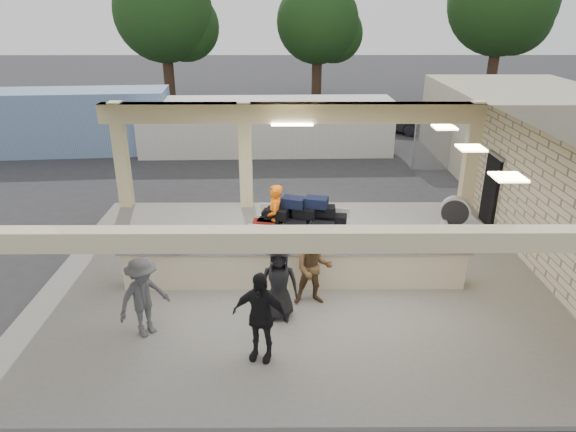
{
  "coord_description": "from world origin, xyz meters",
  "views": [
    {
      "loc": [
        -0.2,
        -11.26,
        6.36
      ],
      "look_at": [
        -0.15,
        1.0,
        1.26
      ],
      "focal_mm": 32.0,
      "sensor_mm": 36.0,
      "label": 1
    }
  ],
  "objects_px": {
    "passenger_c": "(144,297)",
    "car_white_a": "(493,134)",
    "baggage_counter": "(294,267)",
    "passenger_d": "(279,283)",
    "passenger_a": "(313,268)",
    "luggage_cart": "(300,222)",
    "passenger_b": "(260,316)",
    "car_white_b": "(502,128)",
    "container_blue": "(48,122)",
    "baggage_handler": "(275,219)",
    "car_dark": "(396,119)",
    "container_white": "(266,126)",
    "drum_fan": "(455,212)"
  },
  "relations": [
    {
      "from": "passenger_c",
      "to": "car_white_a",
      "type": "relative_size",
      "value": 0.32
    },
    {
      "from": "baggage_counter",
      "to": "passenger_d",
      "type": "height_order",
      "value": "passenger_d"
    },
    {
      "from": "passenger_a",
      "to": "passenger_d",
      "type": "relative_size",
      "value": 1.05
    },
    {
      "from": "luggage_cart",
      "to": "car_white_a",
      "type": "relative_size",
      "value": 0.52
    },
    {
      "from": "baggage_counter",
      "to": "passenger_b",
      "type": "height_order",
      "value": "passenger_b"
    },
    {
      "from": "passenger_c",
      "to": "car_white_b",
      "type": "relative_size",
      "value": 0.38
    },
    {
      "from": "car_white_a",
      "to": "container_blue",
      "type": "bearing_deg",
      "value": 93.91
    },
    {
      "from": "baggage_handler",
      "to": "passenger_c",
      "type": "distance_m",
      "value": 4.57
    },
    {
      "from": "car_dark",
      "to": "container_blue",
      "type": "bearing_deg",
      "value": 143.66
    },
    {
      "from": "luggage_cart",
      "to": "car_dark",
      "type": "distance_m",
      "value": 15.45
    },
    {
      "from": "passenger_a",
      "to": "container_blue",
      "type": "relative_size",
      "value": 0.16
    },
    {
      "from": "luggage_cart",
      "to": "car_white_b",
      "type": "relative_size",
      "value": 0.62
    },
    {
      "from": "baggage_handler",
      "to": "passenger_a",
      "type": "bearing_deg",
      "value": 18.56
    },
    {
      "from": "car_dark",
      "to": "container_white",
      "type": "xyz_separation_m",
      "value": [
        -6.78,
        -4.22,
        0.57
      ]
    },
    {
      "from": "car_dark",
      "to": "container_white",
      "type": "height_order",
      "value": "container_white"
    },
    {
      "from": "baggage_counter",
      "to": "car_white_b",
      "type": "bearing_deg",
      "value": 53.59
    },
    {
      "from": "baggage_counter",
      "to": "passenger_b",
      "type": "distance_m",
      "value": 2.83
    },
    {
      "from": "car_dark",
      "to": "passenger_c",
      "type": "bearing_deg",
      "value": -165.46
    },
    {
      "from": "drum_fan",
      "to": "car_white_b",
      "type": "bearing_deg",
      "value": 82.4
    },
    {
      "from": "passenger_a",
      "to": "passenger_b",
      "type": "bearing_deg",
      "value": -122.61
    },
    {
      "from": "drum_fan",
      "to": "container_white",
      "type": "xyz_separation_m",
      "value": [
        -5.91,
        8.83,
        0.59
      ]
    },
    {
      "from": "baggage_handler",
      "to": "drum_fan",
      "type": "bearing_deg",
      "value": 105.4
    },
    {
      "from": "luggage_cart",
      "to": "passenger_d",
      "type": "distance_m",
      "value": 3.37
    },
    {
      "from": "baggage_handler",
      "to": "container_white",
      "type": "distance_m",
      "value": 10.36
    },
    {
      "from": "passenger_b",
      "to": "passenger_d",
      "type": "bearing_deg",
      "value": 91.49
    },
    {
      "from": "car_dark",
      "to": "car_white_b",
      "type": "bearing_deg",
      "value": -75.79
    },
    {
      "from": "passenger_c",
      "to": "car_white_b",
      "type": "xyz_separation_m",
      "value": [
        13.46,
        16.08,
        -0.25
      ]
    },
    {
      "from": "drum_fan",
      "to": "car_white_a",
      "type": "relative_size",
      "value": 0.19
    },
    {
      "from": "baggage_handler",
      "to": "car_white_a",
      "type": "distance_m",
      "value": 14.63
    },
    {
      "from": "container_blue",
      "to": "passenger_b",
      "type": "bearing_deg",
      "value": -60.92
    },
    {
      "from": "drum_fan",
      "to": "car_dark",
      "type": "height_order",
      "value": "car_dark"
    },
    {
      "from": "baggage_handler",
      "to": "car_white_b",
      "type": "distance_m",
      "value": 16.44
    },
    {
      "from": "passenger_a",
      "to": "container_white",
      "type": "xyz_separation_m",
      "value": [
        -1.48,
        12.98,
        0.24
      ]
    },
    {
      "from": "drum_fan",
      "to": "car_white_a",
      "type": "height_order",
      "value": "car_white_a"
    },
    {
      "from": "baggage_counter",
      "to": "drum_fan",
      "type": "xyz_separation_m",
      "value": [
        4.84,
        3.35,
        0.04
      ]
    },
    {
      "from": "passenger_d",
      "to": "car_dark",
      "type": "height_order",
      "value": "passenger_d"
    },
    {
      "from": "passenger_a",
      "to": "drum_fan",
      "type": "bearing_deg",
      "value": 39.91
    },
    {
      "from": "passenger_b",
      "to": "car_white_a",
      "type": "distance_m",
      "value": 18.34
    },
    {
      "from": "baggage_handler",
      "to": "passenger_c",
      "type": "bearing_deg",
      "value": -34.04
    },
    {
      "from": "luggage_cart",
      "to": "car_white_b",
      "type": "distance_m",
      "value": 15.89
    },
    {
      "from": "car_white_a",
      "to": "container_white",
      "type": "distance_m",
      "value": 10.5
    },
    {
      "from": "car_white_a",
      "to": "baggage_counter",
      "type": "bearing_deg",
      "value": 146.46
    },
    {
      "from": "passenger_b",
      "to": "car_white_b",
      "type": "distance_m",
      "value": 20.18
    },
    {
      "from": "baggage_counter",
      "to": "passenger_d",
      "type": "xyz_separation_m",
      "value": [
        -0.35,
        -1.35,
        0.34
      ]
    },
    {
      "from": "passenger_b",
      "to": "car_dark",
      "type": "distance_m",
      "value": 20.16
    },
    {
      "from": "baggage_counter",
      "to": "passenger_a",
      "type": "xyz_separation_m",
      "value": [
        0.4,
        -0.79,
        0.39
      ]
    },
    {
      "from": "luggage_cart",
      "to": "container_blue",
      "type": "height_order",
      "value": "container_blue"
    },
    {
      "from": "car_dark",
      "to": "luggage_cart",
      "type": "bearing_deg",
      "value": -160.99
    },
    {
      "from": "passenger_a",
      "to": "baggage_handler",
      "type": "bearing_deg",
      "value": 105.79
    },
    {
      "from": "passenger_d",
      "to": "container_white",
      "type": "xyz_separation_m",
      "value": [
        -0.72,
        13.53,
        0.29
      ]
    }
  ]
}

